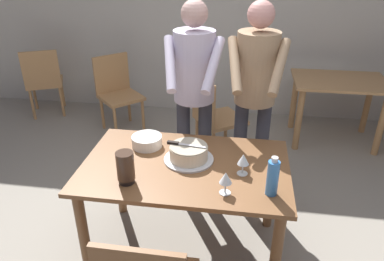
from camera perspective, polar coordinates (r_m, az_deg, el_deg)
name	(u,v)px	position (r m, az deg, el deg)	size (l,w,h in m)	color
ground_plane	(186,248)	(2.95, -0.92, -17.65)	(14.00, 14.00, 0.00)	gray
back_wall	(221,9)	(4.81, 4.43, 18.23)	(10.00, 0.12, 2.70)	#BCB7AD
main_dining_table	(185,179)	(2.55, -1.02, -7.54)	(1.38, 0.87, 0.75)	brown
cake_on_platter	(189,153)	(2.51, -0.51, -3.55)	(0.34, 0.34, 0.11)	silver
cake_knife	(178,144)	(2.49, -2.10, -2.04)	(0.27, 0.05, 0.02)	silver
plate_stack	(147,141)	(2.70, -6.95, -1.64)	(0.22, 0.22, 0.08)	white
wine_glass_near	(243,160)	(2.36, 7.89, -4.52)	(0.08, 0.08, 0.14)	silver
wine_glass_far	(226,178)	(2.17, 5.21, -7.37)	(0.08, 0.08, 0.14)	silver
water_bottle	(273,177)	(2.20, 12.32, -7.07)	(0.07, 0.07, 0.25)	#387AC6
hurricane_lamp	(126,167)	(2.29, -10.21, -5.62)	(0.11, 0.11, 0.21)	black
person_cutting_cake	(194,85)	(2.92, 0.33, 6.98)	(0.47, 0.56, 1.72)	#2D2D38
person_standing_beside	(255,87)	(2.93, 9.71, 6.60)	(0.47, 0.56, 1.72)	#2D2D38
background_table	(338,94)	(4.43, 21.57, 5.29)	(1.00, 0.70, 0.74)	tan
background_chair_0	(118,91)	(4.55, -11.38, 6.05)	(0.62, 0.62, 0.90)	tan
background_chair_1	(44,80)	(5.19, -21.86, 7.27)	(0.59, 0.59, 0.90)	tan
background_chair_3	(214,115)	(3.81, 3.44, 2.39)	(0.61, 0.61, 0.90)	tan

